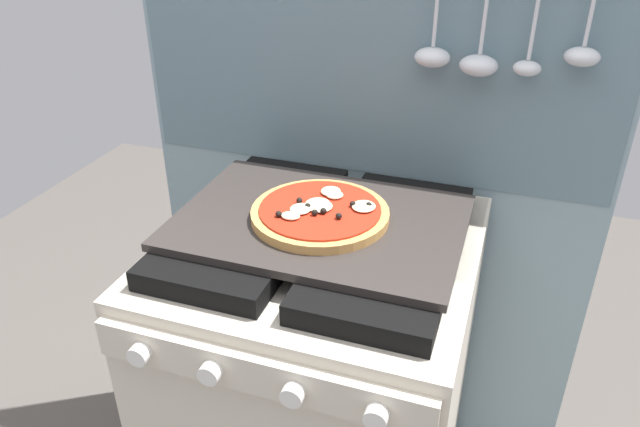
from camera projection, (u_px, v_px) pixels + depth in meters
kitchen_backsplash at (366, 199)px, 1.49m from camera, size 1.10×0.09×1.55m
stove at (320, 396)px, 1.38m from camera, size 0.60×0.64×0.90m
baking_tray at (320, 222)px, 1.16m from camera, size 0.54×0.38×0.02m
pizza_left at (320, 211)px, 1.15m from camera, size 0.26×0.26×0.03m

